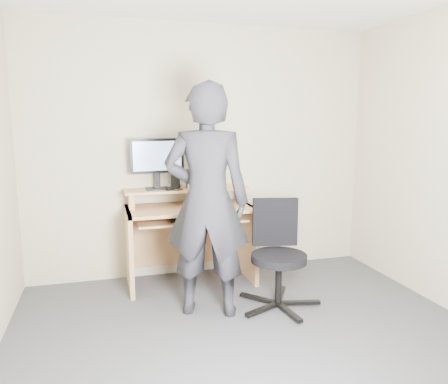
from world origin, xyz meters
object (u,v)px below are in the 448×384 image
desk (189,226)px  office_chair (277,250)px  monitor (157,159)px  person (207,201)px

desk → office_chair: bearing=-52.2°
desk → monitor: size_ratio=2.33×
monitor → office_chair: monitor is taller
office_chair → monitor: bearing=148.2°
desk → office_chair: size_ratio=1.36×
desk → office_chair: (0.61, -0.79, -0.07)m
person → office_chair: bearing=-161.7°
monitor → person: size_ratio=0.28×
person → monitor: bearing=-51.3°
office_chair → person: bearing=-169.8°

